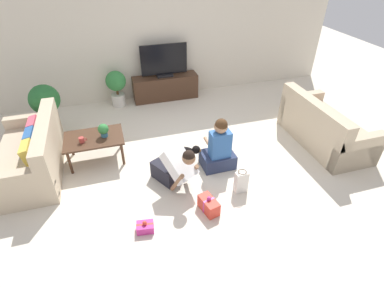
{
  "coord_description": "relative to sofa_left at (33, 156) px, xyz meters",
  "views": [
    {
      "loc": [
        -1.11,
        -3.89,
        3.11
      ],
      "look_at": [
        -0.02,
        -0.23,
        0.45
      ],
      "focal_mm": 28.0,
      "sensor_mm": 36.0,
      "label": 1
    }
  ],
  "objects": [
    {
      "name": "ground_plane",
      "position": [
        2.42,
        -0.37,
        -0.31
      ],
      "size": [
        16.0,
        16.0,
        0.0
      ],
      "primitive_type": "plane",
      "color": "beige"
    },
    {
      "name": "wall_back",
      "position": [
        2.42,
        2.26,
        0.99
      ],
      "size": [
        8.4,
        0.06,
        2.6
      ],
      "color": "beige",
      "rests_on": "ground_plane"
    },
    {
      "name": "sofa_left",
      "position": [
        0.0,
        0.0,
        0.0
      ],
      "size": [
        0.86,
        1.73,
        0.85
      ],
      "rotation": [
        0.0,
        0.0,
        -1.57
      ],
      "color": "#C6B293",
      "rests_on": "ground_plane"
    },
    {
      "name": "sofa_right",
      "position": [
        4.84,
        -0.59,
        -0.0
      ],
      "size": [
        0.86,
        1.73,
        0.85
      ],
      "rotation": [
        0.0,
        0.0,
        1.57
      ],
      "color": "#C6B293",
      "rests_on": "ground_plane"
    },
    {
      "name": "coffee_table",
      "position": [
        0.93,
        0.05,
        0.09
      ],
      "size": [
        0.93,
        0.63,
        0.44
      ],
      "color": "#472D1E",
      "rests_on": "ground_plane"
    },
    {
      "name": "tv_console",
      "position": [
        2.54,
        2.0,
        -0.04
      ],
      "size": [
        1.46,
        0.38,
        0.54
      ],
      "color": "#472D1E",
      "rests_on": "ground_plane"
    },
    {
      "name": "tv",
      "position": [
        2.54,
        2.0,
        0.55
      ],
      "size": [
        1.02,
        0.2,
        0.71
      ],
      "color": "black",
      "rests_on": "tv_console"
    },
    {
      "name": "potted_plant_corner_left",
      "position": [
        0.15,
        1.21,
        0.28
      ],
      "size": [
        0.54,
        0.54,
        0.95
      ],
      "color": "beige",
      "rests_on": "ground_plane"
    },
    {
      "name": "potted_plant_back_left",
      "position": [
        1.47,
        1.95,
        0.17
      ],
      "size": [
        0.43,
        0.43,
        0.79
      ],
      "color": "beige",
      "rests_on": "ground_plane"
    },
    {
      "name": "person_kneeling",
      "position": [
        2.04,
        -0.94,
        0.03
      ],
      "size": [
        0.64,
        0.82,
        0.78
      ],
      "rotation": [
        0.0,
        0.0,
        0.5
      ],
      "color": "#23232D",
      "rests_on": "ground_plane"
    },
    {
      "name": "person_sitting",
      "position": [
        2.81,
        -0.71,
        0.03
      ],
      "size": [
        0.53,
        0.48,
        0.91
      ],
      "rotation": [
        0.0,
        0.0,
        3.16
      ],
      "color": "#283351",
      "rests_on": "ground_plane"
    },
    {
      "name": "dog",
      "position": [
        2.36,
        -0.49,
        -0.07
      ],
      "size": [
        0.47,
        0.24,
        0.34
      ],
      "rotation": [
        0.0,
        0.0,
        1.25
      ],
      "color": "black",
      "rests_on": "ground_plane"
    },
    {
      "name": "gift_box_a",
      "position": [
        2.34,
        -1.58,
        -0.21
      ],
      "size": [
        0.24,
        0.36,
        0.26
      ],
      "rotation": [
        0.0,
        0.0,
        0.24
      ],
      "color": "red",
      "rests_on": "ground_plane"
    },
    {
      "name": "gift_box_b",
      "position": [
        1.46,
        -1.67,
        -0.25
      ],
      "size": [
        0.24,
        0.19,
        0.16
      ],
      "rotation": [
        0.0,
        0.0,
        -0.15
      ],
      "color": "#CC3389",
      "rests_on": "ground_plane"
    },
    {
      "name": "gift_bag_a",
      "position": [
        2.92,
        -1.35,
        -0.13
      ],
      "size": [
        0.19,
        0.13,
        0.37
      ],
      "rotation": [
        0.0,
        0.0,
        0.02
      ],
      "color": "white",
      "rests_on": "ground_plane"
    },
    {
      "name": "mug",
      "position": [
        0.76,
        -0.05,
        0.18
      ],
      "size": [
        0.12,
        0.08,
        0.09
      ],
      "color": "#B23D38",
      "rests_on": "coffee_table"
    },
    {
      "name": "tabletop_plant",
      "position": [
        1.11,
        0.03,
        0.26
      ],
      "size": [
        0.17,
        0.17,
        0.22
      ],
      "color": "#336B84",
      "rests_on": "coffee_table"
    }
  ]
}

